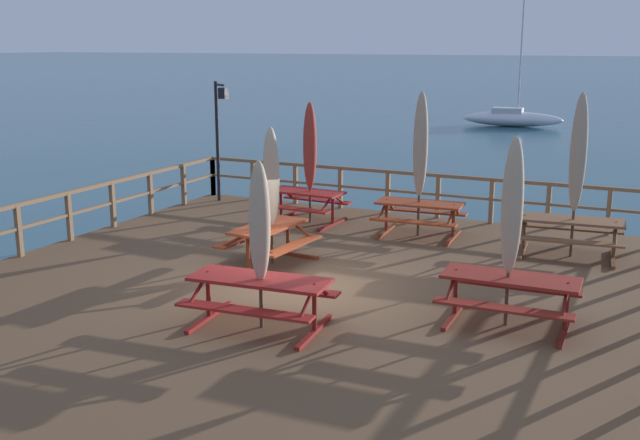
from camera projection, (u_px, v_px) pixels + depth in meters
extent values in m
plane|color=#2D5B6B|center=(297.00, 330.00, 13.49)|extent=(600.00, 600.00, 0.00)
cube|color=brown|center=(297.00, 308.00, 13.40)|extent=(12.06, 12.82, 0.82)
cube|color=brown|center=(413.00, 174.00, 18.56)|extent=(11.76, 0.09, 0.08)
cube|color=brown|center=(413.00, 192.00, 18.66)|extent=(11.76, 0.07, 0.06)
cube|color=brown|center=(213.00, 177.00, 21.15)|extent=(0.10, 0.10, 1.05)
cube|color=brown|center=(253.00, 180.00, 20.60)|extent=(0.10, 0.10, 1.05)
cube|color=brown|center=(296.00, 184.00, 20.05)|extent=(0.10, 0.10, 1.05)
cube|color=brown|center=(340.00, 188.00, 19.50)|extent=(0.10, 0.10, 1.05)
cube|color=brown|center=(388.00, 192.00, 18.95)|extent=(0.10, 0.10, 1.05)
cube|color=brown|center=(438.00, 197.00, 18.40)|extent=(0.10, 0.10, 1.05)
cube|color=brown|center=(491.00, 201.00, 17.85)|extent=(0.10, 0.10, 1.05)
cube|color=brown|center=(548.00, 207.00, 17.30)|extent=(0.10, 0.10, 1.05)
cube|color=brown|center=(609.00, 212.00, 16.75)|extent=(0.10, 0.10, 1.05)
cube|color=brown|center=(43.00, 199.00, 15.54)|extent=(0.09, 12.52, 0.08)
cube|color=brown|center=(45.00, 221.00, 15.65)|extent=(0.07, 12.52, 0.06)
cube|color=brown|center=(19.00, 231.00, 15.05)|extent=(0.10, 0.10, 1.05)
cube|color=brown|center=(69.00, 217.00, 16.27)|extent=(0.10, 0.10, 1.05)
cube|color=brown|center=(113.00, 205.00, 17.49)|extent=(0.10, 0.10, 1.05)
cube|color=brown|center=(150.00, 194.00, 18.71)|extent=(0.10, 0.10, 1.05)
cube|color=brown|center=(184.00, 185.00, 19.93)|extent=(0.10, 0.10, 1.05)
cube|color=brown|center=(213.00, 177.00, 21.15)|extent=(0.10, 0.10, 1.05)
cube|color=#993819|center=(420.00, 203.00, 16.61)|extent=(1.93, 0.89, 0.05)
cube|color=#993819|center=(413.00, 222.00, 16.17)|extent=(1.90, 0.41, 0.04)
cube|color=#993819|center=(426.00, 211.00, 17.19)|extent=(1.90, 0.41, 0.04)
cube|color=maroon|center=(386.00, 231.00, 17.05)|extent=(0.18, 1.40, 0.06)
cylinder|color=maroon|center=(386.00, 217.00, 16.97)|extent=(0.07, 0.07, 0.74)
cylinder|color=maroon|center=(383.00, 210.00, 16.67)|extent=(0.10, 0.63, 0.37)
cylinder|color=maroon|center=(390.00, 205.00, 17.17)|extent=(0.10, 0.63, 0.37)
cube|color=maroon|center=(453.00, 238.00, 16.50)|extent=(0.18, 1.40, 0.06)
cylinder|color=maroon|center=(453.00, 223.00, 16.42)|extent=(0.07, 0.07, 0.74)
cylinder|color=maroon|center=(451.00, 215.00, 16.12)|extent=(0.10, 0.63, 0.37)
cylinder|color=maroon|center=(456.00, 210.00, 16.63)|extent=(0.10, 0.63, 0.37)
cube|color=maroon|center=(260.00, 279.00, 11.27)|extent=(2.18, 0.96, 0.05)
cube|color=maroon|center=(244.00, 311.00, 10.83)|extent=(2.13, 0.48, 0.04)
cube|color=maroon|center=(275.00, 287.00, 11.85)|extent=(2.13, 0.48, 0.04)
cube|color=maroon|center=(209.00, 317.00, 11.73)|extent=(0.21, 1.40, 0.06)
cylinder|color=maroon|center=(208.00, 296.00, 11.65)|extent=(0.07, 0.07, 0.74)
cylinder|color=maroon|center=(199.00, 288.00, 11.35)|extent=(0.12, 0.63, 0.37)
cylinder|color=maroon|center=(216.00, 278.00, 11.86)|extent=(0.12, 0.63, 0.37)
cube|color=maroon|center=(314.00, 332.00, 11.14)|extent=(0.21, 1.40, 0.06)
cylinder|color=maroon|center=(314.00, 310.00, 11.06)|extent=(0.07, 0.07, 0.74)
cylinder|color=maroon|center=(308.00, 302.00, 10.76)|extent=(0.12, 0.63, 0.37)
cylinder|color=maroon|center=(321.00, 290.00, 11.27)|extent=(0.12, 0.63, 0.37)
cube|color=brown|center=(570.00, 220.00, 15.05)|extent=(2.16, 0.95, 0.05)
cube|color=brown|center=(567.00, 241.00, 14.61)|extent=(2.11, 0.47, 0.04)
cube|color=brown|center=(570.00, 228.00, 15.63)|extent=(2.11, 0.47, 0.04)
cube|color=brown|center=(523.00, 250.00, 15.51)|extent=(0.21, 1.40, 0.06)
cylinder|color=brown|center=(524.00, 234.00, 15.43)|extent=(0.07, 0.07, 0.74)
cylinder|color=brown|center=(523.00, 227.00, 15.12)|extent=(0.11, 0.63, 0.37)
cylinder|color=brown|center=(526.00, 221.00, 15.63)|extent=(0.11, 0.63, 0.37)
cube|color=brown|center=(613.00, 258.00, 14.92)|extent=(0.21, 1.40, 0.06)
cylinder|color=brown|center=(614.00, 242.00, 14.84)|extent=(0.07, 0.07, 0.74)
cylinder|color=brown|center=(616.00, 234.00, 14.54)|extent=(0.11, 0.63, 0.37)
cylinder|color=brown|center=(615.00, 228.00, 15.05)|extent=(0.11, 0.63, 0.37)
cube|color=#993819|center=(268.00, 227.00, 14.52)|extent=(0.88, 1.80, 0.05)
cube|color=#993819|center=(293.00, 245.00, 14.31)|extent=(0.40, 1.77, 0.04)
cube|color=#993819|center=(245.00, 238.00, 14.85)|extent=(0.40, 1.77, 0.04)
cube|color=maroon|center=(248.00, 271.00, 14.09)|extent=(1.40, 0.18, 0.06)
cylinder|color=maroon|center=(248.00, 254.00, 14.01)|extent=(0.07, 0.07, 0.74)
cylinder|color=maroon|center=(260.00, 244.00, 13.83)|extent=(0.63, 0.10, 0.37)
cylinder|color=maroon|center=(235.00, 240.00, 14.10)|extent=(0.63, 0.10, 0.37)
cube|color=maroon|center=(288.00, 254.00, 15.27)|extent=(1.40, 0.18, 0.06)
cylinder|color=maroon|center=(288.00, 237.00, 15.19)|extent=(0.07, 0.07, 0.74)
cylinder|color=maroon|center=(300.00, 228.00, 15.00)|extent=(0.63, 0.10, 0.37)
cylinder|color=maroon|center=(276.00, 225.00, 15.27)|extent=(0.63, 0.10, 0.37)
cube|color=maroon|center=(511.00, 278.00, 11.35)|extent=(2.05, 0.83, 0.05)
cube|color=maroon|center=(503.00, 308.00, 10.92)|extent=(2.03, 0.35, 0.04)
cube|color=maroon|center=(516.00, 286.00, 11.92)|extent=(2.03, 0.35, 0.04)
cube|color=maroon|center=(454.00, 315.00, 11.84)|extent=(0.13, 1.40, 0.06)
cylinder|color=maroon|center=(455.00, 294.00, 11.76)|extent=(0.07, 0.07, 0.74)
cylinder|color=maroon|center=(451.00, 286.00, 11.46)|extent=(0.08, 0.63, 0.37)
cylinder|color=maroon|center=(460.00, 276.00, 11.96)|extent=(0.08, 0.63, 0.37)
cube|color=maroon|center=(565.00, 330.00, 11.19)|extent=(0.13, 1.40, 0.06)
cylinder|color=maroon|center=(566.00, 309.00, 11.11)|extent=(0.07, 0.07, 0.74)
cylinder|color=maroon|center=(565.00, 300.00, 10.81)|extent=(0.08, 0.63, 0.37)
cylinder|color=maroon|center=(570.00, 289.00, 11.31)|extent=(0.08, 0.63, 0.37)
cube|color=maroon|center=(306.00, 192.00, 17.88)|extent=(1.81, 0.85, 0.05)
cube|color=maroon|center=(294.00, 209.00, 17.48)|extent=(1.79, 0.37, 0.04)
cube|color=maroon|center=(318.00, 200.00, 18.43)|extent=(1.79, 0.37, 0.04)
cube|color=maroon|center=(281.00, 218.00, 18.38)|extent=(0.15, 1.40, 0.06)
cylinder|color=maroon|center=(281.00, 204.00, 18.30)|extent=(0.07, 0.07, 0.74)
cylinder|color=maroon|center=(275.00, 197.00, 18.01)|extent=(0.09, 0.63, 0.37)
cylinder|color=maroon|center=(287.00, 193.00, 18.49)|extent=(0.09, 0.63, 0.37)
cube|color=maroon|center=(333.00, 224.00, 17.72)|extent=(0.15, 1.40, 0.06)
cylinder|color=maroon|center=(333.00, 210.00, 17.64)|extent=(0.07, 0.07, 0.74)
cylinder|color=maroon|center=(327.00, 203.00, 17.35)|extent=(0.09, 0.63, 0.37)
cylinder|color=maroon|center=(338.00, 199.00, 17.83)|extent=(0.09, 0.63, 0.37)
cylinder|color=#4C3828|center=(420.00, 169.00, 16.47)|extent=(0.06, 0.06, 3.01)
ellipsoid|color=tan|center=(421.00, 144.00, 16.35)|extent=(0.32, 0.32, 2.29)
cylinder|color=#685B4C|center=(420.00, 152.00, 16.39)|extent=(0.21, 0.21, 0.05)
cone|color=#4C3828|center=(422.00, 96.00, 16.11)|extent=(0.10, 0.10, 0.14)
cylinder|color=#4C3828|center=(260.00, 250.00, 11.14)|extent=(0.06, 0.06, 2.41)
ellipsoid|color=tan|center=(260.00, 222.00, 11.04)|extent=(0.32, 0.32, 1.83)
cylinder|color=#71614F|center=(260.00, 231.00, 11.07)|extent=(0.21, 0.21, 0.05)
cone|color=#4C3828|center=(258.00, 165.00, 10.84)|extent=(0.10, 0.10, 0.14)
cylinder|color=#4C3828|center=(576.00, 180.00, 14.83)|extent=(0.06, 0.06, 3.10)
ellipsoid|color=tan|center=(578.00, 153.00, 14.71)|extent=(0.32, 0.32, 2.35)
cylinder|color=#685B4C|center=(578.00, 162.00, 14.75)|extent=(0.21, 0.21, 0.05)
cone|color=#4C3828|center=(583.00, 97.00, 14.46)|extent=(0.10, 0.10, 0.14)
cylinder|color=#4C3828|center=(271.00, 200.00, 14.41)|extent=(0.06, 0.06, 2.52)
ellipsoid|color=#CCB793|center=(271.00, 177.00, 14.31)|extent=(0.32, 0.32, 1.91)
cylinder|color=#7A6E58|center=(271.00, 185.00, 14.34)|extent=(0.21, 0.21, 0.05)
cone|color=#4C3828|center=(270.00, 131.00, 14.10)|extent=(0.10, 0.10, 0.14)
cylinder|color=#4C3828|center=(510.00, 238.00, 11.18)|extent=(0.06, 0.06, 2.74)
ellipsoid|color=tan|center=(512.00, 206.00, 11.07)|extent=(0.32, 0.32, 2.08)
cylinder|color=#71614F|center=(512.00, 216.00, 11.10)|extent=(0.21, 0.21, 0.05)
cone|color=#4C3828|center=(516.00, 141.00, 10.85)|extent=(0.10, 0.10, 0.14)
cylinder|color=#4C3828|center=(310.00, 166.00, 17.76)|extent=(0.06, 0.06, 2.70)
ellipsoid|color=#A33328|center=(310.00, 146.00, 17.65)|extent=(0.32, 0.32, 2.05)
cylinder|color=maroon|center=(310.00, 153.00, 17.68)|extent=(0.21, 0.21, 0.05)
cone|color=#4C3828|center=(310.00, 106.00, 17.43)|extent=(0.10, 0.10, 0.14)
cylinder|color=black|center=(217.00, 142.00, 20.19)|extent=(0.09, 0.09, 3.20)
cylinder|color=black|center=(219.00, 85.00, 19.61)|extent=(0.48, 0.38, 0.06)
cube|color=black|center=(223.00, 93.00, 19.42)|extent=(0.20, 0.20, 0.28)
sphere|color=#F4E08C|center=(223.00, 93.00, 19.42)|extent=(0.14, 0.14, 0.14)
ellipsoid|color=silver|center=(512.00, 119.00, 46.18)|extent=(6.12, 2.17, 0.90)
cube|color=silver|center=(508.00, 111.00, 46.17)|extent=(1.88, 1.24, 0.36)
cylinder|color=silver|center=(521.00, 56.00, 45.21)|extent=(0.10, 0.10, 7.00)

